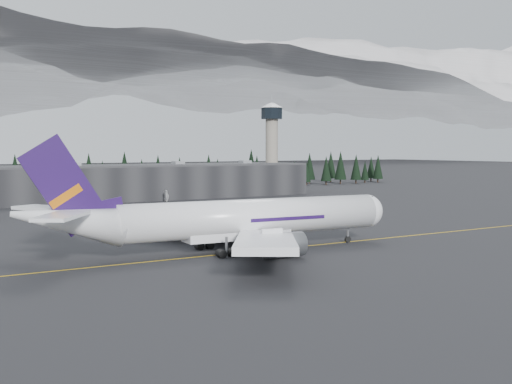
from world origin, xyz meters
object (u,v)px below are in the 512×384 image
terminal (102,183)px  control_tower (272,137)px  jet_main (222,220)px  gse_vehicle_a (90,204)px  gse_vehicle_b (167,200)px

terminal → control_tower: bearing=2.3°
jet_main → terminal: bearing=85.8°
terminal → gse_vehicle_a: bearing=-116.8°
gse_vehicle_b → jet_main: bearing=-17.3°
gse_vehicle_b → gse_vehicle_a: bearing=-79.8°
jet_main → gse_vehicle_b: jet_main is taller
jet_main → gse_vehicle_a: (7.89, 101.95, -5.12)m
jet_main → gse_vehicle_b: bearing=75.9°
control_tower → gse_vehicle_a: (-86.73, -26.20, -22.62)m
control_tower → jet_main: bearing=-126.4°
terminal → jet_main: size_ratio=2.25×
gse_vehicle_a → gse_vehicle_b: gse_vehicle_a is taller
terminal → gse_vehicle_a: (-11.73, -23.20, -5.52)m
terminal → gse_vehicle_b: (16.68, -18.90, -5.60)m
terminal → control_tower: 76.98m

